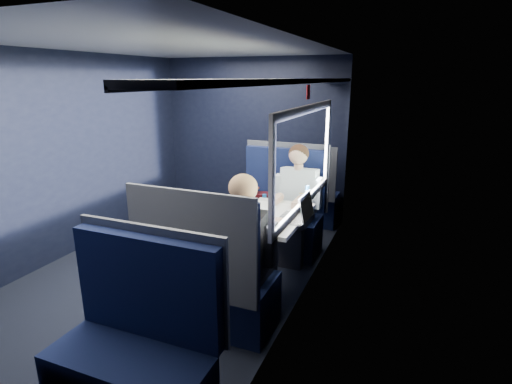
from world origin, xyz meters
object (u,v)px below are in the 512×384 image
at_px(seat_bay_near, 279,215).
at_px(bottle_small, 307,199).
at_px(seat_bay_far, 210,283).
at_px(seat_row_back, 136,354).
at_px(laptop, 299,213).
at_px(man, 296,198).
at_px(woman, 246,244).
at_px(seat_row_front, 301,196).
at_px(cup, 308,204).
at_px(table, 269,222).

relative_size(seat_bay_near, bottle_small, 5.17).
height_order(seat_bay_far, seat_row_back, seat_bay_far).
bearing_deg(bottle_small, laptop, -86.85).
xyz_separation_m(man, bottle_small, (0.23, -0.41, 0.13)).
xyz_separation_m(seat_row_back, woman, (0.25, 1.09, 0.32)).
bearing_deg(seat_row_front, bottle_small, -72.29).
height_order(seat_bay_far, cup, seat_bay_far).
xyz_separation_m(seat_bay_near, bottle_small, (0.49, -0.58, 0.43)).
distance_m(seat_bay_near, woman, 1.63).
distance_m(seat_row_front, bottle_small, 1.64).
distance_m(seat_bay_near, laptop, 1.11).
bearing_deg(seat_bay_near, seat_bay_far, -89.64).
relative_size(seat_row_front, laptop, 3.40).
height_order(seat_bay_near, man, man).
bearing_deg(man, table, -95.52).
xyz_separation_m(table, seat_bay_near, (-0.19, 0.87, -0.24)).
bearing_deg(woman, laptop, 69.61).
height_order(man, laptop, man).
relative_size(table, seat_row_back, 0.86).
height_order(table, man, man).
distance_m(man, laptop, 0.78).
relative_size(laptop, bottle_small, 1.40).
relative_size(seat_row_front, cup, 14.24).
bearing_deg(table, man, 84.48).
bearing_deg(laptop, cup, 92.84).
distance_m(table, cup, 0.47).
bearing_deg(seat_bay_far, cup, 68.54).
distance_m(seat_row_front, man, 1.17).
relative_size(man, bottle_small, 5.42).
bearing_deg(table, seat_bay_far, -101.78).
bearing_deg(table, laptop, -7.10).
distance_m(table, seat_row_back, 1.82).
distance_m(seat_row_front, cup, 1.57).
xyz_separation_m(seat_row_back, cup, (0.48, 2.14, 0.37)).
bearing_deg(seat_bay_far, laptop, 59.19).
bearing_deg(seat_bay_far, table, 78.22).
distance_m(seat_row_back, bottle_small, 2.19).
bearing_deg(seat_bay_near, table, -77.51).
bearing_deg(table, bottle_small, 44.56).
bearing_deg(seat_row_front, table, -84.20).
xyz_separation_m(man, woman, (0.00, -1.41, 0.01)).
bearing_deg(cup, woman, -102.30).
bearing_deg(table, seat_bay_near, 102.49).
relative_size(seat_row_back, bottle_small, 4.76).
bearing_deg(laptop, seat_bay_near, 119.17).
relative_size(seat_bay_near, laptop, 3.69).
bearing_deg(bottle_small, seat_row_back, -102.94).
relative_size(seat_bay_far, laptop, 3.69).
bearing_deg(bottle_small, seat_bay_near, 130.25).
relative_size(man, cup, 16.22).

